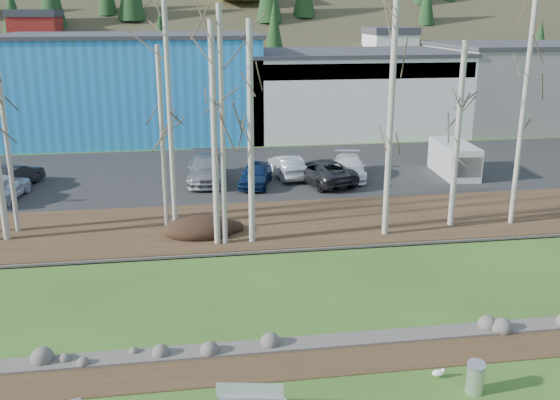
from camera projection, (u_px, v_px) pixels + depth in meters
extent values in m
cube|color=#382616|center=(264.00, 365.00, 18.30)|extent=(80.00, 1.80, 0.03)
cube|color=#382616|center=(231.00, 226.00, 30.01)|extent=(80.00, 7.00, 0.15)
cube|color=black|center=(218.00, 173.00, 39.94)|extent=(80.00, 14.00, 0.14)
cube|color=#2072B5|center=(134.00, 88.00, 51.18)|extent=(20.00, 12.00, 8.00)
cube|color=#333338|center=(130.00, 35.00, 49.97)|extent=(20.40, 12.24, 0.30)
cube|color=silver|center=(346.00, 93.00, 54.01)|extent=(18.00, 12.00, 6.50)
cube|color=#333338|center=(348.00, 52.00, 53.03)|extent=(18.36, 12.24, 0.30)
cube|color=navy|center=(367.00, 71.00, 47.75)|extent=(17.64, 0.20, 1.20)
cube|color=slate|center=(519.00, 86.00, 56.27)|extent=(14.00, 12.00, 7.00)
cube|color=#333338|center=(523.00, 45.00, 55.21)|extent=(14.28, 12.24, 0.30)
cube|color=silver|center=(250.00, 391.00, 15.95)|extent=(1.73, 0.43, 0.39)
cylinder|color=silver|center=(475.00, 379.00, 16.92)|extent=(0.58, 0.58, 0.82)
cylinder|color=gold|center=(437.00, 377.00, 17.66)|extent=(0.01, 0.01, 0.10)
cylinder|color=gold|center=(436.00, 376.00, 17.71)|extent=(0.01, 0.01, 0.10)
ellipsoid|color=white|center=(438.00, 373.00, 17.66)|extent=(0.34, 0.19, 0.19)
cube|color=gray|center=(438.00, 372.00, 17.65)|extent=(0.22, 0.12, 0.02)
sphere|color=white|center=(443.00, 370.00, 17.64)|extent=(0.11, 0.11, 0.11)
cone|color=gold|center=(445.00, 370.00, 17.64)|extent=(0.06, 0.04, 0.03)
ellipsoid|color=black|center=(200.00, 227.00, 28.66)|extent=(3.23, 2.28, 0.63)
cylinder|color=#ACA69C|center=(2.00, 107.00, 27.47)|extent=(0.21, 0.21, 11.57)
cylinder|color=#ACA69C|center=(170.00, 114.00, 27.24)|extent=(0.22, 0.22, 11.04)
cylinder|color=#ACA69C|center=(214.00, 136.00, 26.24)|extent=(0.27, 0.27, 9.57)
cylinder|color=#ACA69C|center=(162.00, 139.00, 28.70)|extent=(0.23, 0.23, 8.43)
cylinder|color=#ACA69C|center=(222.00, 129.00, 26.18)|extent=(0.23, 0.23, 10.16)
cylinder|color=#ACA69C|center=(390.00, 122.00, 27.28)|extent=(0.27, 0.27, 10.36)
cylinder|color=#ACA69C|center=(458.00, 136.00, 28.76)|extent=(0.27, 0.27, 8.62)
cylinder|color=#ACA69C|center=(523.00, 109.00, 28.67)|extent=(0.23, 0.23, 11.02)
cylinder|color=#ACA69C|center=(251.00, 135.00, 26.46)|extent=(0.27, 0.27, 9.57)
imported|color=white|center=(2.00, 187.00, 33.71)|extent=(2.45, 4.58, 1.48)
imported|color=black|center=(14.00, 176.00, 36.11)|extent=(2.80, 4.39, 1.37)
imported|color=gray|center=(206.00, 169.00, 37.47)|extent=(2.49, 5.47, 1.55)
imported|color=#0F254F|center=(256.00, 174.00, 36.59)|extent=(2.63, 4.31, 1.37)
imported|color=silver|center=(287.00, 166.00, 38.48)|extent=(1.96, 4.31, 1.37)
imported|color=#28282B|center=(321.00, 171.00, 37.18)|extent=(3.92, 5.73, 1.46)
imported|color=white|center=(349.00, 167.00, 38.35)|extent=(2.76, 4.90, 1.34)
cube|color=white|center=(454.00, 159.00, 39.00)|extent=(2.23, 4.69, 1.99)
cube|color=black|center=(464.00, 166.00, 37.28)|extent=(1.87, 1.08, 1.23)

